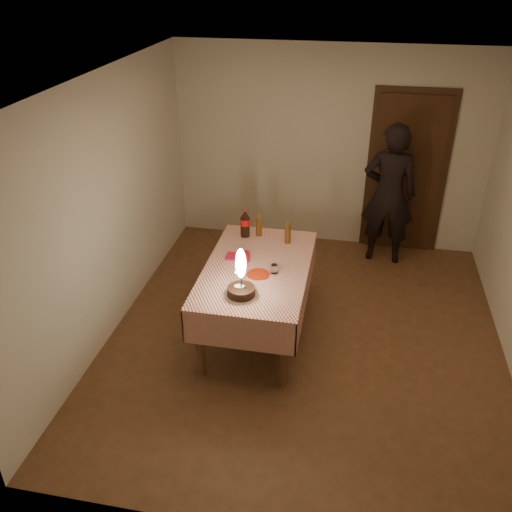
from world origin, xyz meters
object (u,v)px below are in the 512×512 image
(amber_bottle_left, at_px, (259,226))
(amber_bottle_right, at_px, (288,233))
(dining_table, at_px, (257,276))
(red_plate, at_px, (258,274))
(red_cup, at_px, (246,256))
(birthday_cake, at_px, (241,283))
(cola_bottle, at_px, (245,223))
(photographer, at_px, (389,194))
(clear_cup, at_px, (274,269))

(amber_bottle_left, height_order, amber_bottle_right, same)
(dining_table, xyz_separation_m, red_plate, (0.04, -0.14, 0.11))
(red_cup, relative_size, amber_bottle_left, 0.39)
(birthday_cake, height_order, red_cup, birthday_cake)
(birthday_cake, distance_m, cola_bottle, 1.17)
(amber_bottle_left, relative_size, amber_bottle_right, 1.00)
(red_plate, height_order, red_cup, red_cup)
(dining_table, height_order, birthday_cake, birthday_cake)
(red_plate, bearing_deg, photographer, 57.96)
(cola_bottle, bearing_deg, dining_table, -67.93)
(red_cup, bearing_deg, amber_bottle_left, 87.79)
(cola_bottle, relative_size, amber_bottle_right, 1.25)
(red_plate, bearing_deg, cola_bottle, 110.92)
(birthday_cake, height_order, amber_bottle_right, birthday_cake)
(red_cup, height_order, clear_cup, red_cup)
(amber_bottle_left, xyz_separation_m, amber_bottle_right, (0.33, -0.10, 0.00))
(dining_table, relative_size, red_cup, 17.20)
(birthday_cake, distance_m, amber_bottle_right, 1.12)
(birthday_cake, bearing_deg, red_plate, 77.70)
(amber_bottle_right, bearing_deg, dining_table, -111.61)
(dining_table, xyz_separation_m, clear_cup, (0.19, -0.09, 0.15))
(clear_cup, bearing_deg, red_cup, 150.74)
(clear_cup, relative_size, photographer, 0.05)
(photographer, bearing_deg, birthday_cake, -119.28)
(dining_table, xyz_separation_m, photographer, (1.30, 1.87, 0.21))
(birthday_cake, height_order, photographer, photographer)
(red_cup, distance_m, clear_cup, 0.36)
(dining_table, relative_size, amber_bottle_left, 6.75)
(birthday_cake, xyz_separation_m, cola_bottle, (-0.21, 1.15, 0.02))
(red_plate, distance_m, red_cup, 0.30)
(birthday_cake, xyz_separation_m, photographer, (1.34, 2.39, -0.03))
(red_plate, bearing_deg, red_cup, 126.06)
(dining_table, bearing_deg, red_cup, 144.89)
(dining_table, height_order, clear_cup, clear_cup)
(amber_bottle_left, bearing_deg, birthday_cake, -86.82)
(amber_bottle_right, height_order, photographer, photographer)
(birthday_cake, distance_m, red_cup, 0.63)
(amber_bottle_right, bearing_deg, photographer, 50.49)
(dining_table, relative_size, cola_bottle, 5.42)
(dining_table, distance_m, amber_bottle_right, 0.65)
(clear_cup, bearing_deg, dining_table, 155.32)
(birthday_cake, bearing_deg, photographer, 60.72)
(dining_table, bearing_deg, red_plate, -74.26)
(photographer, bearing_deg, dining_table, -124.82)
(amber_bottle_left, bearing_deg, red_cup, -92.21)
(amber_bottle_left, bearing_deg, red_plate, -79.55)
(birthday_cake, relative_size, red_plate, 2.17)
(red_cup, distance_m, photographer, 2.28)
(red_cup, distance_m, cola_bottle, 0.55)
(clear_cup, bearing_deg, birthday_cake, -117.54)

